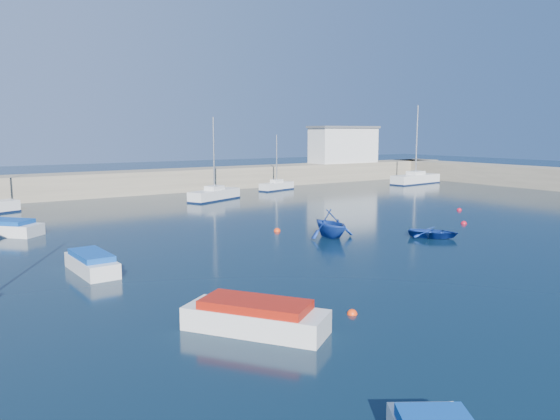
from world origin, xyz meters
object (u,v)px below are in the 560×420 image
sailboat_8 (415,179)px  motorboat_0 (255,317)px  harbor_office (343,145)px  motorboat_1 (92,263)px  motorboat_2 (3,228)px  dinghy_left (330,224)px  sailboat_7 (277,186)px  sailboat_6 (214,194)px  dinghy_center (433,233)px

sailboat_8 → motorboat_0: bearing=120.8°
harbor_office → motorboat_1: (-44.95, -33.68, -4.60)m
motorboat_2 → dinghy_left: (18.32, -13.26, 0.43)m
sailboat_8 → motorboat_1: bearing=109.5°
sailboat_7 → sailboat_8: sailboat_8 is taller
sailboat_6 → motorboat_2: 22.91m
sailboat_7 → motorboat_2: size_ratio=1.29×
motorboat_1 → motorboat_2: (-2.39, 13.83, 0.02)m
motorboat_2 → dinghy_center: motorboat_2 is taller
harbor_office → dinghy_left: size_ratio=2.78×
sailboat_7 → dinghy_center: 32.05m
harbor_office → motorboat_1: size_ratio=2.29×
harbor_office → sailboat_8: size_ratio=0.94×
dinghy_left → motorboat_2: bearing=149.6°
sailboat_8 → harbor_office: bearing=21.1°
sailboat_7 → motorboat_2: sailboat_7 is taller
dinghy_center → dinghy_left: (-5.73, 3.91, 0.61)m
sailboat_8 → motorboat_1: 55.45m
sailboat_6 → dinghy_center: sailboat_6 is taller
harbor_office → sailboat_8: bearing=-62.5°
sailboat_8 → dinghy_left: 41.36m
motorboat_1 → motorboat_0: bearing=-79.9°
motorboat_2 → dinghy_center: 29.55m
harbor_office → dinghy_left: 44.21m
motorboat_1 → harbor_office: bearing=34.1°
sailboat_7 → sailboat_8: size_ratio=0.63×
harbor_office → motorboat_1: 56.35m
motorboat_2 → dinghy_left: size_ratio=1.45×
motorboat_1 → dinghy_left: (15.94, 0.57, 0.45)m
dinghy_center → dinghy_left: size_ratio=0.90×
harbor_office → motorboat_1: harbor_office is taller
sailboat_6 → dinghy_center: 26.57m
sailboat_7 → motorboat_0: sailboat_7 is taller
sailboat_6 → dinghy_center: (3.08, -26.39, -0.27)m
harbor_office → dinghy_center: size_ratio=3.08×
harbor_office → dinghy_center: (-23.29, -37.01, -4.76)m
motorboat_1 → dinghy_left: size_ratio=1.22×
motorboat_0 → motorboat_1: bearing=67.9°
sailboat_8 → sailboat_7: bearing=73.7°
sailboat_6 → motorboat_0: 38.20m
sailboat_6 → harbor_office: bearing=-92.8°
sailboat_7 → sailboat_8: 20.78m
sailboat_7 → dinghy_left: 30.35m
motorboat_0 → dinghy_left: size_ratio=1.46×
sailboat_7 → dinghy_center: size_ratio=2.07×
sailboat_7 → dinghy_left: sailboat_7 is taller
sailboat_6 → motorboat_2: bearing=89.0°
motorboat_1 → sailboat_7: bearing=40.6°
sailboat_7 → motorboat_0: size_ratio=1.28×
motorboat_0 → dinghy_center: (19.00, 8.33, -0.20)m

